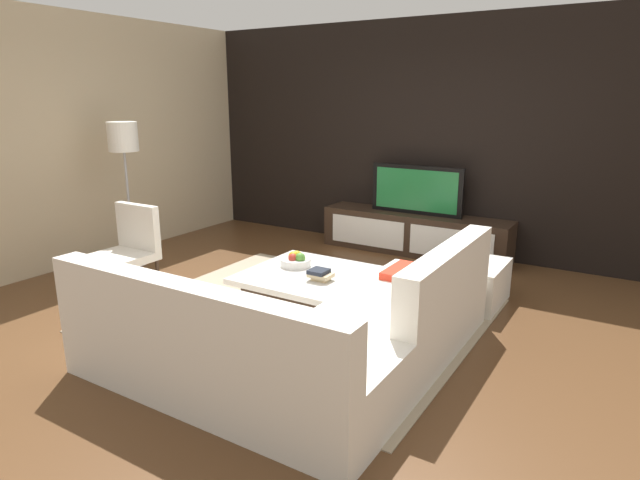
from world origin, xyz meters
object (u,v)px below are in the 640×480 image
floor_lamp (123,146)px  ottoman (465,281)px  fruit_bowl (296,260)px  accent_chair_near (129,244)px  coffee_table (306,291)px  television (417,190)px  media_console (414,233)px  book_stack (320,274)px  sectional_couch (307,334)px  decorative_ball (467,248)px

floor_lamp → ottoman: (3.62, 0.87, -1.17)m
floor_lamp → ottoman: size_ratio=2.32×
fruit_bowl → accent_chair_near: bearing=-160.3°
coffee_table → accent_chair_near: size_ratio=1.21×
accent_chair_near → ottoman: accent_chair_near is taller
coffee_table → floor_lamp: (-2.49, 0.15, 1.17)m
television → accent_chair_near: television is taller
media_console → book_stack: media_console is taller
sectional_couch → fruit_bowl: bearing=127.5°
floor_lamp → ottoman: floor_lamp is taller
floor_lamp → fruit_bowl: (2.31, -0.05, -0.93)m
accent_chair_near → decorative_ball: 3.26m
media_console → sectional_couch: (0.51, -3.22, 0.04)m
sectional_couch → ottoman: 2.01m
coffee_table → fruit_bowl: size_ratio=3.75×
television → decorative_ball: television is taller
sectional_couch → coffee_table: (-0.61, 0.93, -0.09)m
decorative_ball → television: bearing=128.8°
floor_lamp → book_stack: bearing=-5.6°
decorative_ball → media_console: bearing=128.8°
fruit_bowl → decorative_ball: decorative_ball is taller
ottoman → fruit_bowl: size_ratio=2.50×
decorative_ball → book_stack: bearing=-128.7°
sectional_couch → coffee_table: size_ratio=2.32×
coffee_table → accent_chair_near: 1.85m
coffee_table → floor_lamp: bearing=176.6°
coffee_table → sectional_couch: bearing=-56.6°
coffee_table → decorative_ball: (1.13, 1.01, 0.32)m
coffee_table → television: bearing=87.5°
fruit_bowl → decorative_ball: 1.60m
sectional_couch → floor_lamp: floor_lamp is taller
sectional_couch → decorative_ball: 2.02m
television → floor_lamp: bearing=-140.3°
ottoman → fruit_bowl: bearing=-145.1°
sectional_couch → book_stack: sectional_couch is taller
sectional_couch → decorative_ball: bearing=75.0°
floor_lamp → book_stack: size_ratio=8.24×
media_console → sectional_couch: size_ratio=0.96×
television → book_stack: bearing=-87.1°
floor_lamp → fruit_bowl: bearing=-1.1°
floor_lamp → media_console: bearing=39.7°
decorative_ball → book_stack: (-0.91, -1.13, -0.09)m
ottoman → decorative_ball: decorative_ball is taller
floor_lamp → ottoman: 3.90m
ottoman → decorative_ball: bearing=0.0°
fruit_bowl → decorative_ball: size_ratio=1.12×
coffee_table → fruit_bowl: bearing=150.7°
fruit_bowl → book_stack: fruit_bowl is taller
decorative_ball → floor_lamp: bearing=-166.5°
floor_lamp → book_stack: floor_lamp is taller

